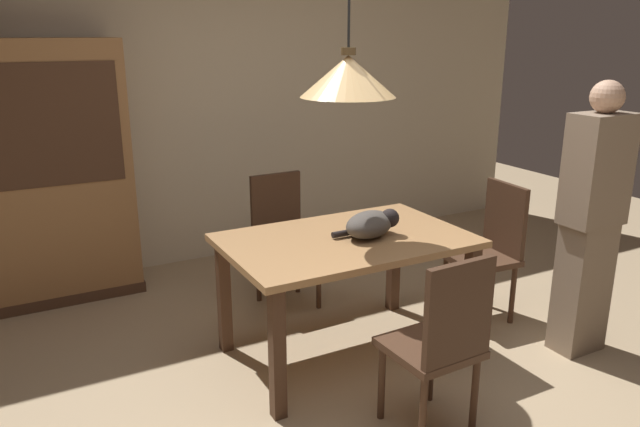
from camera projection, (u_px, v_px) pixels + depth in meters
name	position (u px, v px, depth m)	size (l,w,h in m)	color
ground	(384.00, 408.00, 3.19)	(10.00, 10.00, 0.00)	tan
back_wall	(209.00, 87.00, 5.02)	(6.40, 0.10, 2.90)	beige
dining_table	(346.00, 254.00, 3.55)	(1.40, 0.90, 0.75)	#A87A4C
chair_near_front	(441.00, 339.00, 2.85)	(0.42, 0.42, 0.93)	#472D1E
chair_far_back	(283.00, 234.00, 4.33)	(0.41, 0.41, 0.93)	#472D1E
chair_right_side	(491.00, 246.00, 4.10)	(0.43, 0.43, 0.93)	#472D1E
cat_sleeping	(371.00, 224.00, 3.52)	(0.41, 0.33, 0.16)	#4C4742
pendant_lamp	(348.00, 76.00, 3.26)	(0.52, 0.52, 1.30)	#E5B775
hutch_bookcase	(49.00, 179.00, 4.30)	(1.12, 0.45, 1.85)	olive
person_standing	(591.00, 221.00, 3.57)	(0.36, 0.22, 1.64)	#84705B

